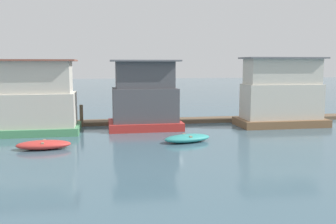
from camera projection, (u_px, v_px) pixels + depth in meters
name	position (u px, v px, depth m)	size (l,w,h in m)	color
ground_plane	(166.00, 128.00, 29.07)	(200.00, 200.00, 0.00)	#426070
dock_walkway	(161.00, 121.00, 31.79)	(33.80, 1.75, 0.30)	brown
houseboat_green	(26.00, 100.00, 26.61)	(7.38, 3.69, 5.28)	#4C9360
houseboat_red	(145.00, 98.00, 28.63)	(5.54, 3.69, 5.26)	red
houseboat_brown	(282.00, 95.00, 29.96)	(7.03, 3.34, 5.49)	brown
dinghy_red	(44.00, 145.00, 21.90)	(3.16, 1.42, 0.52)	red
dinghy_teal	(187.00, 138.00, 23.89)	(3.35, 2.08, 0.50)	teal
mooring_post_far_left	(81.00, 116.00, 29.52)	(0.27, 0.27, 1.77)	brown
mooring_post_near_right	(62.00, 114.00, 29.25)	(0.24, 0.24, 2.19)	brown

